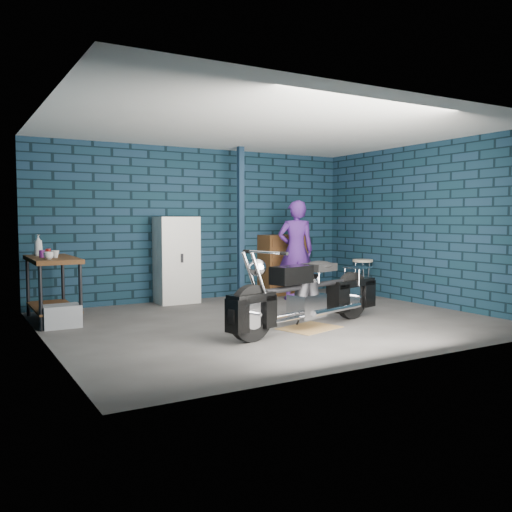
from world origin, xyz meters
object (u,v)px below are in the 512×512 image
(locker, at_px, (177,260))
(shop_stool, at_px, (362,278))
(storage_bin, at_px, (61,316))
(person, at_px, (296,250))
(tool_chest, at_px, (283,265))
(motorcycle, at_px, (310,288))
(workbench, at_px, (53,289))

(locker, relative_size, shop_stool, 2.15)
(locker, bearing_deg, storage_bin, -150.49)
(person, distance_m, tool_chest, 0.76)
(motorcycle, relative_size, person, 1.37)
(workbench, height_order, shop_stool, workbench)
(workbench, distance_m, shop_stool, 5.47)
(person, relative_size, shop_stool, 2.58)
(storage_bin, relative_size, locker, 0.33)
(workbench, distance_m, storage_bin, 0.59)
(locker, bearing_deg, workbench, -161.91)
(workbench, relative_size, storage_bin, 2.90)
(shop_stool, bearing_deg, storage_bin, -177.32)
(locker, bearing_deg, person, -18.64)
(workbench, relative_size, person, 0.79)
(person, relative_size, storage_bin, 3.67)
(workbench, height_order, locker, locker)
(storage_bin, height_order, locker, locker)
(workbench, height_order, motorcycle, motorcycle)
(motorcycle, height_order, shop_stool, motorcycle)
(workbench, distance_m, motorcycle, 3.61)
(storage_bin, height_order, tool_chest, tool_chest)
(workbench, relative_size, locker, 0.95)
(motorcycle, bearing_deg, tool_chest, 47.77)
(person, bearing_deg, storage_bin, 29.72)
(person, distance_m, locker, 2.12)
(motorcycle, bearing_deg, workbench, 126.76)
(person, height_order, storage_bin, person)
(storage_bin, height_order, shop_stool, shop_stool)
(person, xyz_separation_m, locker, (-2.00, 0.67, -0.15))
(locker, xyz_separation_m, tool_chest, (2.17, 0.00, -0.17))
(storage_bin, bearing_deg, tool_chest, 15.62)
(locker, bearing_deg, tool_chest, 0.00)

